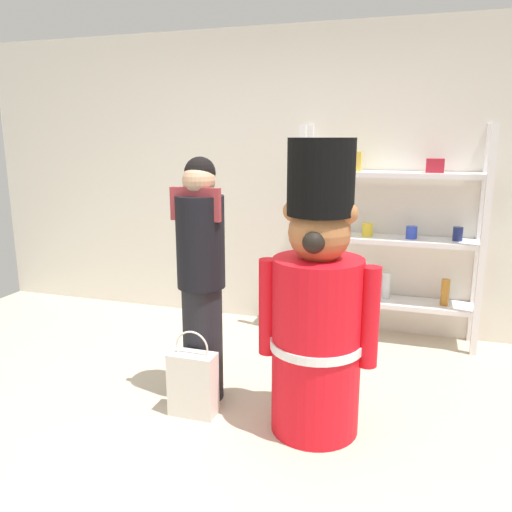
{
  "coord_description": "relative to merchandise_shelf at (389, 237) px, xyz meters",
  "views": [
    {
      "loc": [
        0.99,
        -2.31,
        1.68
      ],
      "look_at": [
        0.1,
        0.48,
        1.0
      ],
      "focal_mm": 36.08,
      "sensor_mm": 36.0,
      "label": 1
    }
  ],
  "objects": [
    {
      "name": "merchandise_shelf",
      "position": [
        0.0,
        0.0,
        0.0
      ],
      "size": [
        1.46,
        0.35,
        1.78
      ],
      "color": "white",
      "rests_on": "ground_plane"
    },
    {
      "name": "teddy_bear_guard",
      "position": [
        -0.28,
        -1.58,
        -0.15
      ],
      "size": [
        0.68,
        0.53,
        1.68
      ],
      "color": "red",
      "rests_on": "ground_plane"
    },
    {
      "name": "shopping_bag",
      "position": [
        -1.03,
        -1.65,
        -0.67
      ],
      "size": [
        0.29,
        0.14,
        0.55
      ],
      "color": "silver",
      "rests_on": "ground_plane"
    },
    {
      "name": "back_wall",
      "position": [
        -0.77,
        0.22,
        0.42
      ],
      "size": [
        6.4,
        0.12,
        2.6
      ],
      "primitive_type": "cube",
      "color": "silver",
      "rests_on": "ground_plane"
    },
    {
      "name": "person_shopper",
      "position": [
        -1.05,
        -1.42,
        -0.06
      ],
      "size": [
        0.32,
        0.3,
        1.57
      ],
      "color": "black",
      "rests_on": "ground_plane"
    },
    {
      "name": "ground_plane",
      "position": [
        -0.77,
        -1.98,
        -0.88
      ],
      "size": [
        6.4,
        6.4,
        0.0
      ],
      "primitive_type": "plane",
      "color": "beige"
    }
  ]
}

